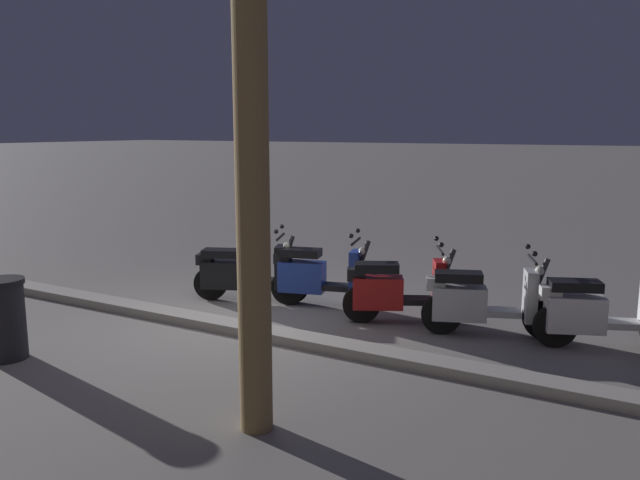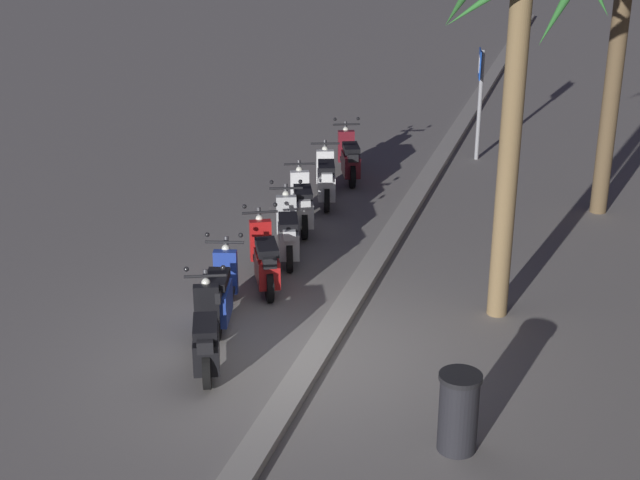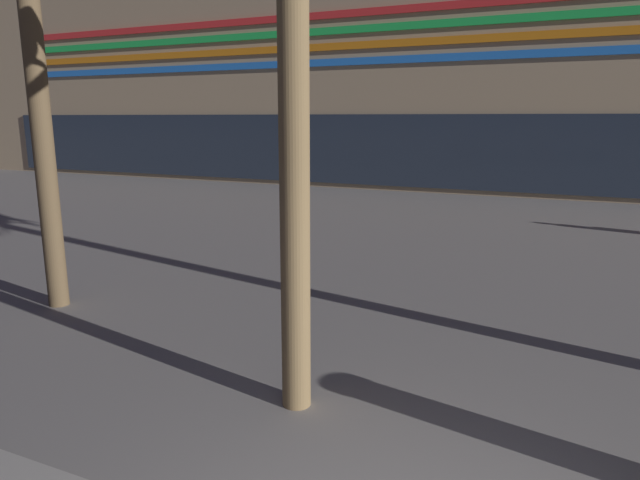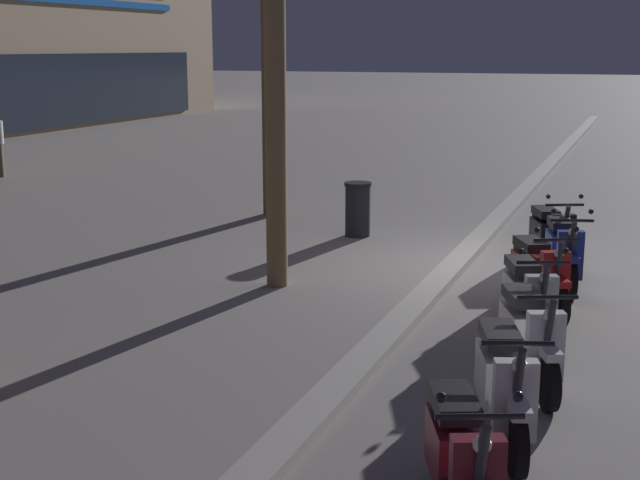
% 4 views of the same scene
% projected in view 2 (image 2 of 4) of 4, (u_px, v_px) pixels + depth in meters
% --- Properties ---
extents(ground_plane, '(200.00, 200.00, 0.00)m').
position_uv_depth(ground_plane, '(296.00, 355.00, 12.48)').
color(ground_plane, gray).
extents(curb_strip, '(60.00, 0.36, 0.12)m').
position_uv_depth(curb_strip, '(317.00, 354.00, 12.38)').
color(curb_strip, '#ADA89E').
rests_on(curb_strip, ground).
extents(scooter_maroon_mid_centre, '(1.65, 0.86, 1.17)m').
position_uv_depth(scooter_maroon_mid_centre, '(349.00, 159.00, 19.10)').
color(scooter_maroon_mid_centre, black).
rests_on(scooter_maroon_mid_centre, ground).
extents(scooter_white_gap_after_mid, '(1.67, 0.79, 1.04)m').
position_uv_depth(scooter_white_gap_after_mid, '(326.00, 180.00, 17.79)').
color(scooter_white_gap_after_mid, black).
rests_on(scooter_white_gap_after_mid, ground).
extents(scooter_white_far_back, '(1.68, 0.86, 1.04)m').
position_uv_depth(scooter_white_far_back, '(302.00, 205.00, 16.56)').
color(scooter_white_far_back, black).
rests_on(scooter_white_far_back, ground).
extents(scooter_silver_last_in_row, '(1.71, 0.86, 1.17)m').
position_uv_depth(scooter_silver_last_in_row, '(288.00, 233.00, 15.31)').
color(scooter_silver_last_in_row, black).
rests_on(scooter_silver_last_in_row, ground).
extents(scooter_red_mid_rear, '(1.60, 0.93, 1.17)m').
position_uv_depth(scooter_red_mid_rear, '(265.00, 260.00, 14.28)').
color(scooter_red_mid_rear, black).
rests_on(scooter_red_mid_rear, ground).
extents(scooter_blue_mid_front, '(1.71, 0.73, 1.17)m').
position_uv_depth(scooter_blue_mid_front, '(221.00, 294.00, 13.14)').
color(scooter_blue_mid_front, black).
rests_on(scooter_blue_mid_front, ground).
extents(scooter_black_lead_nearest, '(1.71, 0.89, 1.17)m').
position_uv_depth(scooter_black_lead_nearest, '(207.00, 336.00, 12.02)').
color(scooter_black_lead_nearest, black).
rests_on(scooter_black_lead_nearest, ground).
extents(crossing_sign, '(0.59, 0.17, 2.40)m').
position_uv_depth(crossing_sign, '(480.00, 92.00, 20.03)').
color(crossing_sign, '#939399').
rests_on(crossing_sign, ground).
extents(palm_tree_by_mall_entrance, '(2.35, 2.48, 5.54)m').
position_uv_depth(palm_tree_by_mall_entrance, '(521.00, 16.00, 12.01)').
color(palm_tree_by_mall_entrance, olive).
rests_on(palm_tree_by_mall_entrance, ground).
extents(litter_bin, '(0.48, 0.48, 0.95)m').
position_uv_depth(litter_bin, '(458.00, 411.00, 10.31)').
color(litter_bin, '#232328').
rests_on(litter_bin, ground).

